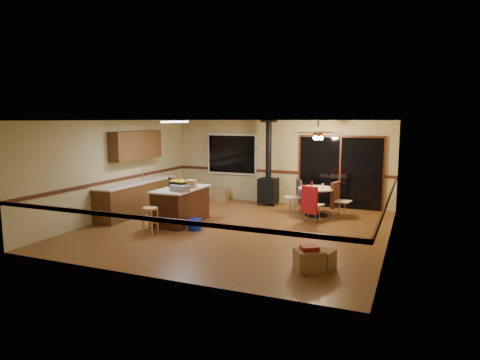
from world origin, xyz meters
The scene contains 35 objects.
floor centered at (0.00, 0.00, 0.00)m, with size 7.00×7.00×0.00m, color brown.
ceiling centered at (0.00, 0.00, 2.60)m, with size 7.00×7.00×0.00m, color silver.
wall_back centered at (0.00, 3.50, 1.30)m, with size 7.00×7.00×0.00m, color tan.
wall_front centered at (0.00, -3.50, 1.30)m, with size 7.00×7.00×0.00m, color tan.
wall_left centered at (-3.50, 0.00, 1.30)m, with size 7.00×7.00×0.00m, color tan.
wall_right centered at (3.50, 0.00, 1.30)m, with size 7.00×7.00×0.00m, color tan.
chair_rail centered at (0.00, 0.00, 1.00)m, with size 7.00×7.00×0.08m, color #441D11, non-canonical shape.
window centered at (-1.60, 3.45, 1.50)m, with size 1.72×0.10×1.32m, color black.
sliding_door centered at (1.90, 3.45, 1.05)m, with size 2.52×0.10×2.10m, color black.
lower_cabinets centered at (-3.20, 0.50, 0.43)m, with size 0.60×3.00×0.86m, color #513014.
countertop centered at (-3.20, 0.50, 0.88)m, with size 0.64×3.04×0.04m, color beige.
upper_cabinets centered at (-3.33, 0.70, 1.90)m, with size 0.35×2.00×0.80m, color #513014.
kitchen_island centered at (-1.50, 0.00, 0.45)m, with size 0.88×1.68×0.90m.
wood_stove centered at (-0.20, 3.05, 0.73)m, with size 0.55×0.50×2.52m.
ceiling_fan centered at (1.50, 2.12, 2.21)m, with size 0.24×0.24×0.55m.
fluorescent_strip centered at (-1.80, 0.30, 2.56)m, with size 0.10×1.20×0.04m, color white.
toolbox_grey centered at (-1.29, -0.41, 0.97)m, with size 0.47×0.26×0.15m, color slate.
toolbox_black centered at (-1.42, -0.25, 1.00)m, with size 0.36×0.19×0.20m, color black.
toolbox_yellow_lid centered at (-1.42, -0.25, 1.11)m, with size 0.41×0.22×0.03m, color gold.
box_on_island centered at (-1.29, 0.17, 1.00)m, with size 0.22×0.29×0.20m, color olive.
bottle_dark centered at (-1.82, 0.00, 1.03)m, with size 0.07×0.07×0.26m, color black.
bottle_pink centered at (-1.38, 0.09, 1.00)m, with size 0.07×0.07×0.20m, color #D84C8C.
bottle_white centered at (-1.72, 0.46, 0.98)m, with size 0.06×0.06×0.17m, color white.
bar_stool centered at (-1.64, -1.17, 0.31)m, with size 0.34×0.34×0.61m, color tan.
blue_bucket centered at (-0.85, -0.48, 0.13)m, with size 0.32×0.32×0.27m, color #0C20B4.
dining_table centered at (1.50, 2.12, 0.53)m, with size 0.99×0.99×0.78m.
glass_red centered at (1.35, 2.22, 0.86)m, with size 0.06×0.06×0.16m, color #590C14.
glass_cream centered at (1.68, 2.07, 0.85)m, with size 0.06×0.06×0.13m, color beige.
chair_left centered at (0.88, 2.28, 0.59)m, with size 0.56×0.56×0.51m.
chair_near centered at (1.53, 1.25, 0.60)m, with size 0.56×0.58×0.70m.
chair_right centered at (2.02, 2.20, 0.60)m, with size 0.54×0.50×0.70m.
box_under_window centered at (-1.87, 3.10, 0.20)m, with size 0.50×0.40×0.40m, color olive.
box_corner_a centered at (2.33, -2.16, 0.18)m, with size 0.48×0.40×0.37m, color olive.
box_corner_b centered at (2.51, -1.96, 0.17)m, with size 0.41×0.36×0.34m, color olive.
box_small_red centered at (2.33, -2.16, 0.40)m, with size 0.29×0.24×0.08m, color maroon.
Camera 1 is at (3.98, -9.27, 2.63)m, focal length 32.00 mm.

